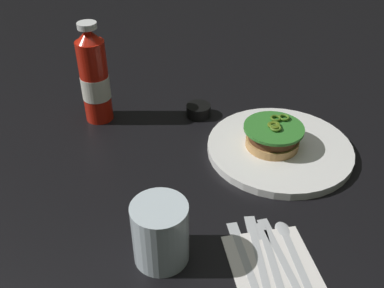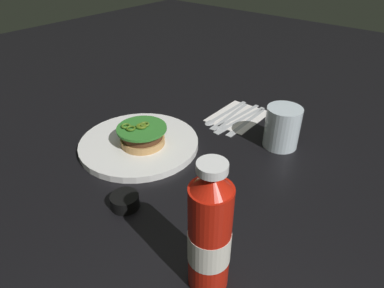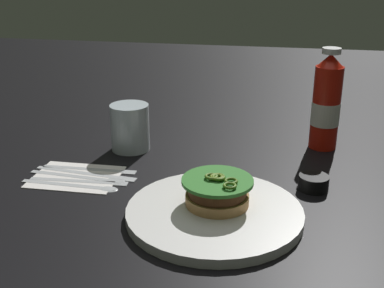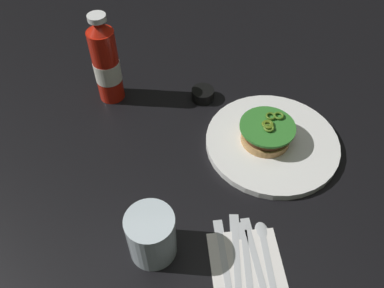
{
  "view_description": "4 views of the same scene",
  "coord_description": "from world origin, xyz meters",
  "px_view_note": "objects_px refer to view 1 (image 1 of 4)",
  "views": [
    {
      "loc": [
        -0.62,
        0.14,
        0.54
      ],
      "look_at": [
        0.01,
        0.04,
        0.08
      ],
      "focal_mm": 40.66,
      "sensor_mm": 36.0,
      "label": 1
    },
    {
      "loc": [
        0.53,
        0.4,
        0.47
      ],
      "look_at": [
        0.02,
        -0.02,
        0.04
      ],
      "focal_mm": 31.53,
      "sensor_mm": 36.0,
      "label": 2
    },
    {
      "loc": [
        0.17,
        -0.88,
        0.41
      ],
      "look_at": [
        -0.0,
        0.01,
        0.06
      ],
      "focal_mm": 46.04,
      "sensor_mm": 36.0,
      "label": 3
    },
    {
      "loc": [
        -0.49,
        0.07,
        0.67
      ],
      "look_at": [
        0.04,
        0.03,
        0.05
      ],
      "focal_mm": 36.37,
      "sensor_mm": 36.0,
      "label": 4
    }
  ],
  "objects_px": {
    "spoon_utensil": "(294,252)",
    "water_glass": "(160,233)",
    "fork_utensil": "(273,261)",
    "ketchup_bottle": "(94,78)",
    "condiment_cup": "(199,110)",
    "burger_sandwich": "(273,136)",
    "steak_knife": "(246,261)",
    "butter_knife": "(282,256)",
    "napkin": "(276,273)",
    "table_knife": "(260,259)",
    "dinner_plate": "(279,148)"
  },
  "relations": [
    {
      "from": "water_glass",
      "to": "spoon_utensil",
      "type": "height_order",
      "value": "water_glass"
    },
    {
      "from": "fork_utensil",
      "to": "table_knife",
      "type": "xyz_separation_m",
      "value": [
        0.01,
        0.02,
        0.0
      ]
    },
    {
      "from": "burger_sandwich",
      "to": "napkin",
      "type": "xyz_separation_m",
      "value": [
        -0.29,
        0.09,
        -0.04
      ]
    },
    {
      "from": "condiment_cup",
      "to": "water_glass",
      "type": "bearing_deg",
      "value": 162.02
    },
    {
      "from": "ketchup_bottle",
      "to": "fork_utensil",
      "type": "xyz_separation_m",
      "value": [
        -0.47,
        -0.26,
        -0.1
      ]
    },
    {
      "from": "dinner_plate",
      "to": "napkin",
      "type": "bearing_deg",
      "value": 160.46
    },
    {
      "from": "butter_knife",
      "to": "steak_knife",
      "type": "relative_size",
      "value": 0.99
    },
    {
      "from": "water_glass",
      "to": "steak_knife",
      "type": "bearing_deg",
      "value": -106.05
    },
    {
      "from": "spoon_utensil",
      "to": "steak_knife",
      "type": "height_order",
      "value": "same"
    },
    {
      "from": "steak_knife",
      "to": "fork_utensil",
      "type": "bearing_deg",
      "value": -97.53
    },
    {
      "from": "ketchup_bottle",
      "to": "table_knife",
      "type": "height_order",
      "value": "ketchup_bottle"
    },
    {
      "from": "spoon_utensil",
      "to": "table_knife",
      "type": "xyz_separation_m",
      "value": [
        -0.0,
        0.06,
        0.0
      ]
    },
    {
      "from": "napkin",
      "to": "steak_knife",
      "type": "height_order",
      "value": "steak_knife"
    },
    {
      "from": "condiment_cup",
      "to": "burger_sandwich",
      "type": "bearing_deg",
      "value": -143.17
    },
    {
      "from": "burger_sandwich",
      "to": "condiment_cup",
      "type": "distance_m",
      "value": 0.21
    },
    {
      "from": "fork_utensil",
      "to": "burger_sandwich",
      "type": "bearing_deg",
      "value": -17.31
    },
    {
      "from": "burger_sandwich",
      "to": "ketchup_bottle",
      "type": "distance_m",
      "value": 0.4
    },
    {
      "from": "burger_sandwich",
      "to": "water_glass",
      "type": "height_order",
      "value": "water_glass"
    },
    {
      "from": "fork_utensil",
      "to": "table_knife",
      "type": "relative_size",
      "value": 0.92
    },
    {
      "from": "spoon_utensil",
      "to": "fork_utensil",
      "type": "bearing_deg",
      "value": 106.57
    },
    {
      "from": "burger_sandwich",
      "to": "napkin",
      "type": "bearing_deg",
      "value": 163.52
    },
    {
      "from": "spoon_utensil",
      "to": "napkin",
      "type": "bearing_deg",
      "value": 128.08
    },
    {
      "from": "ketchup_bottle",
      "to": "steak_knife",
      "type": "relative_size",
      "value": 1.15
    },
    {
      "from": "dinner_plate",
      "to": "ketchup_bottle",
      "type": "height_order",
      "value": "ketchup_bottle"
    },
    {
      "from": "condiment_cup",
      "to": "napkin",
      "type": "relative_size",
      "value": 0.33
    },
    {
      "from": "spoon_utensil",
      "to": "butter_knife",
      "type": "height_order",
      "value": "same"
    },
    {
      "from": "napkin",
      "to": "spoon_utensil",
      "type": "bearing_deg",
      "value": -51.92
    },
    {
      "from": "dinner_plate",
      "to": "burger_sandwich",
      "type": "xyz_separation_m",
      "value": [
        0.0,
        0.02,
        0.03
      ]
    },
    {
      "from": "water_glass",
      "to": "condiment_cup",
      "type": "distance_m",
      "value": 0.42
    },
    {
      "from": "condiment_cup",
      "to": "steak_knife",
      "type": "bearing_deg",
      "value": 179.58
    },
    {
      "from": "burger_sandwich",
      "to": "water_glass",
      "type": "bearing_deg",
      "value": 132.82
    },
    {
      "from": "napkin",
      "to": "steak_knife",
      "type": "distance_m",
      "value": 0.05
    },
    {
      "from": "spoon_utensil",
      "to": "water_glass",
      "type": "bearing_deg",
      "value": 81.52
    },
    {
      "from": "butter_knife",
      "to": "table_knife",
      "type": "relative_size",
      "value": 0.9
    },
    {
      "from": "table_knife",
      "to": "steak_knife",
      "type": "height_order",
      "value": "same"
    },
    {
      "from": "burger_sandwich",
      "to": "steak_knife",
      "type": "relative_size",
      "value": 0.61
    },
    {
      "from": "butter_knife",
      "to": "fork_utensil",
      "type": "relative_size",
      "value": 0.97
    },
    {
      "from": "fork_utensil",
      "to": "steak_knife",
      "type": "height_order",
      "value": "same"
    },
    {
      "from": "water_glass",
      "to": "fork_utensil",
      "type": "bearing_deg",
      "value": -104.03
    },
    {
      "from": "butter_knife",
      "to": "fork_utensil",
      "type": "height_order",
      "value": "same"
    },
    {
      "from": "spoon_utensil",
      "to": "steak_knife",
      "type": "distance_m",
      "value": 0.08
    },
    {
      "from": "ketchup_bottle",
      "to": "condiment_cup",
      "type": "xyz_separation_m",
      "value": [
        -0.03,
        -0.23,
        -0.09
      ]
    },
    {
      "from": "burger_sandwich",
      "to": "butter_knife",
      "type": "height_order",
      "value": "burger_sandwich"
    },
    {
      "from": "table_knife",
      "to": "steak_knife",
      "type": "distance_m",
      "value": 0.02
    },
    {
      "from": "napkin",
      "to": "fork_utensil",
      "type": "bearing_deg",
      "value": -3.92
    },
    {
      "from": "water_glass",
      "to": "table_knife",
      "type": "relative_size",
      "value": 0.48
    },
    {
      "from": "fork_utensil",
      "to": "steak_knife",
      "type": "bearing_deg",
      "value": 82.47
    },
    {
      "from": "dinner_plate",
      "to": "fork_utensil",
      "type": "bearing_deg",
      "value": 159.44
    },
    {
      "from": "napkin",
      "to": "spoon_utensil",
      "type": "relative_size",
      "value": 0.87
    },
    {
      "from": "butter_knife",
      "to": "fork_utensil",
      "type": "bearing_deg",
      "value": 111.17
    }
  ]
}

